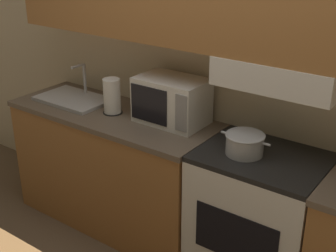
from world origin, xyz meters
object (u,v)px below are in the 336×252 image
at_px(cooking_pot, 245,143).
at_px(paper_towel_roll, 112,96).
at_px(sink_basin, 73,98).
at_px(stove_range, 257,221).
at_px(microwave, 172,100).

height_order(cooking_pot, paper_towel_roll, paper_towel_roll).
distance_m(cooking_pot, sink_basin, 1.41).
bearing_deg(paper_towel_roll, sink_basin, 178.69).
relative_size(stove_range, paper_towel_roll, 3.63).
relative_size(cooking_pot, sink_basin, 0.57).
distance_m(stove_range, microwave, 0.92).
distance_m(microwave, paper_towel_roll, 0.43).
xyz_separation_m(cooking_pot, microwave, (-0.60, 0.14, 0.08)).
xyz_separation_m(sink_basin, paper_towel_roll, (0.40, -0.01, 0.10)).
bearing_deg(microwave, paper_towel_roll, -165.53).
relative_size(microwave, paper_towel_roll, 1.85).
relative_size(stove_range, sink_basin, 1.67).
bearing_deg(cooking_pot, stove_range, 23.05).
bearing_deg(cooking_pot, paper_towel_roll, 178.42).
relative_size(cooking_pot, microwave, 0.67).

